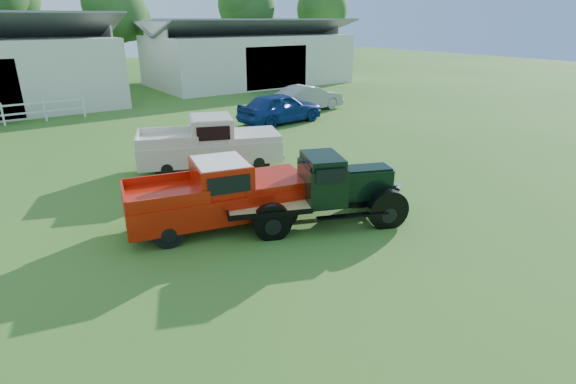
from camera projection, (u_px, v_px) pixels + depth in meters
ground at (309, 247)px, 11.12m from camera, size 120.00×120.00×0.00m
shed_right at (248, 52)px, 38.30m from camera, size 16.80×9.20×5.20m
tree_c at (118, 29)px, 37.41m from camera, size 5.40×5.40×9.00m
tree_d at (247, 22)px, 44.92m from camera, size 6.00×6.00×10.00m
tree_e at (322, 24)px, 47.74m from camera, size 5.70×5.70×9.50m
vintage_flatbed at (318, 189)px, 12.21m from camera, size 5.20×3.58×1.92m
red_pickup at (218, 193)px, 12.03m from camera, size 5.34×2.98×1.84m
white_pickup at (209, 144)px, 16.55m from camera, size 5.71×3.83×1.96m
misc_car_blue at (280, 108)px, 24.13m from camera, size 4.95×2.33×1.64m
misc_car_grey at (308, 98)px, 27.41m from camera, size 4.71×1.93×1.52m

